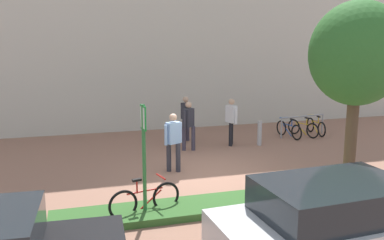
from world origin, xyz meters
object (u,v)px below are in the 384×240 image
parking_sign_post (144,145)px  bike_at_sign (145,200)px  person_shirt_white (173,139)px  car_white_hatch (339,226)px  person_suited_dark (186,116)px  person_suited_navy (189,123)px  bollard_steel (260,133)px  bike_rack_cluster (303,127)px  tree_sidewalk (357,55)px  person_shirt_blue (231,119)px

parking_sign_post → bike_at_sign: bearing=78.4°
person_shirt_white → parking_sign_post: bearing=-114.7°
car_white_hatch → bike_at_sign: bearing=131.6°
person_suited_dark → car_white_hatch: bearing=-89.6°
person_suited_navy → person_shirt_white: bearing=-116.2°
bollard_steel → person_suited_navy: size_ratio=0.52×
bike_at_sign → person_shirt_white: bearing=64.8°
bike_at_sign → bike_rack_cluster: bike_at_sign is taller
tree_sidewalk → bollard_steel: (0.10, 5.22, -2.99)m
bike_rack_cluster → bollard_steel: 2.48m
person_suited_navy → person_suited_dark: (0.25, 1.27, 0.00)m
person_shirt_white → person_suited_navy: same height
person_shirt_blue → person_shirt_white: (-2.76, -2.45, 0.00)m
tree_sidewalk → car_white_hatch: size_ratio=1.07×
tree_sidewalk → parking_sign_post: bearing=178.2°
bike_rack_cluster → person_suited_navy: bearing=-170.3°
bike_at_sign → person_shirt_blue: bearing=52.2°
bike_rack_cluster → person_shirt_white: (-6.06, -3.03, 0.63)m
parking_sign_post → car_white_hatch: (2.74, -2.95, -0.86)m
bollard_steel → bike_rack_cluster: bearing=21.1°
bollard_steel → person_shirt_blue: bearing=162.9°
tree_sidewalk → parking_sign_post: 5.32m
bike_at_sign → car_white_hatch: 4.11m
bollard_steel → bike_at_sign: bearing=-135.7°
parking_sign_post → person_shirt_blue: 6.79m
person_shirt_white → bike_at_sign: bearing=-115.2°
bike_rack_cluster → person_suited_navy: person_suited_navy is taller
person_suited_navy → car_white_hatch: 8.06m
person_shirt_blue → person_shirt_white: bearing=-138.4°
person_shirt_white → person_suited_navy: bearing=63.8°
bike_at_sign → person_shirt_white: 3.18m
bike_rack_cluster → bollard_steel: (-2.31, -0.89, 0.10)m
parking_sign_post → person_shirt_white: 3.28m
person_shirt_white → person_suited_navy: (1.07, 2.17, 0.00)m
car_white_hatch → person_suited_navy: bearing=92.3°
tree_sidewalk → bike_at_sign: bearing=177.0°
person_shirt_white → bollard_steel: bearing=29.7°
tree_sidewalk → bike_at_sign: (-4.97, 0.26, -3.09)m
person_suited_navy → person_suited_dark: 1.30m
person_shirt_blue → person_suited_navy: same height
car_white_hatch → bollard_steel: bearing=73.6°
bike_at_sign → tree_sidewalk: bearing=-3.0°
tree_sidewalk → bike_rack_cluster: size_ratio=2.25×
bike_rack_cluster → person_suited_dark: person_suited_dark is taller
bike_at_sign → person_shirt_blue: size_ratio=0.96×
person_suited_navy → person_suited_dark: size_ratio=1.00×
car_white_hatch → person_shirt_white: bearing=103.3°
person_shirt_blue → bike_at_sign: bearing=-127.8°
car_white_hatch → person_shirt_blue: bearing=80.7°
bike_at_sign → car_white_hatch: size_ratio=0.37×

